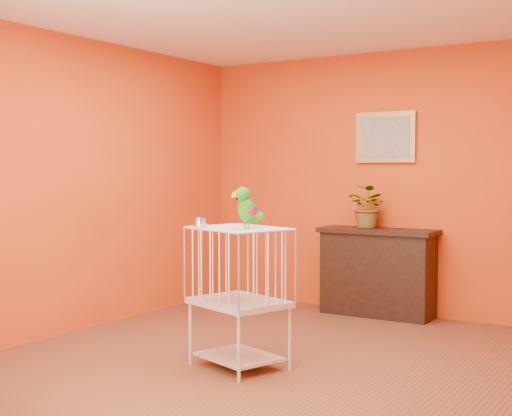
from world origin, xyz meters
The scene contains 8 objects.
ground centered at (0.00, 0.00, 0.00)m, with size 4.50×4.50×0.00m, color brown.
room_shell centered at (0.00, 0.00, 1.58)m, with size 4.50×4.50×4.50m.
console_cabinet centered at (0.00, 2.05, 0.43)m, with size 1.15×0.41×0.86m.
potted_plant centered at (-0.09, 1.99, 1.02)m, with size 0.39×0.43×0.33m, color #26722D.
framed_picture centered at (0.00, 2.22, 1.75)m, with size 0.62×0.04×0.50m.
birdcage centered at (-0.12, -0.21, 0.53)m, with size 0.78×0.69×1.01m.
feed_cup centered at (-0.41, -0.29, 1.05)m, with size 0.09×0.09×0.07m, color silver.
parrot centered at (-0.07, -0.20, 1.16)m, with size 0.17×0.26×0.30m.
Camera 1 is at (2.68, -4.43, 1.42)m, focal length 50.00 mm.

